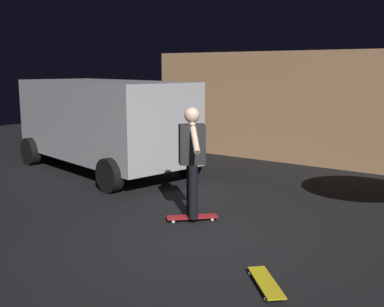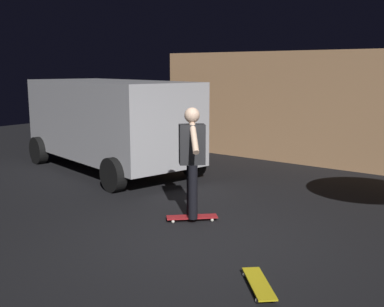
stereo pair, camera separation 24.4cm
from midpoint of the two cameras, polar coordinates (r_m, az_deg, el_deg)
name	(u,v)px [view 1 (the left image)]	position (r m, az deg, el deg)	size (l,w,h in m)	color
ground_plane	(203,245)	(6.36, 0.26, -11.01)	(28.00, 28.00, 0.00)	black
low_building	(340,104)	(13.17, 16.94, 5.72)	(9.08, 3.80, 2.72)	#AD7F56
parked_van	(103,120)	(10.84, -11.30, 4.02)	(4.90, 3.04, 2.03)	#B2B2B7
skateboard_ridden	(192,217)	(7.30, -0.97, -7.71)	(0.70, 0.69, 0.07)	#AD1E23
skateboard_spare	(266,283)	(5.26, 7.56, -15.22)	(0.68, 0.70, 0.07)	gold
skater	(192,154)	(7.06, -0.99, -0.11)	(0.75, 0.76, 1.67)	black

